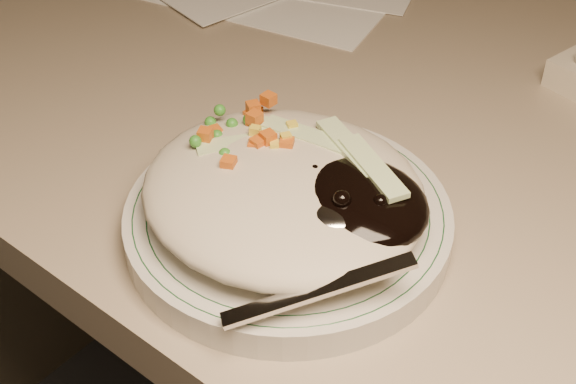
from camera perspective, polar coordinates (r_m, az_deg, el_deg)
The scene contains 4 objects.
desk at distance 0.81m, azimuth 13.53°, elevation -6.85°, with size 1.40×0.70×0.74m.
plate at distance 0.54m, azimuth -0.00°, elevation -2.11°, with size 0.22×0.22×0.02m, color beige.
plate_rim at distance 0.54m, azimuth -0.00°, elevation -1.31°, with size 0.21×0.21×0.00m.
meal at distance 0.52m, azimuth 0.30°, elevation 0.25°, with size 0.21×0.19×0.05m.
Camera 1 is at (0.20, 0.84, 1.11)m, focal length 50.00 mm.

